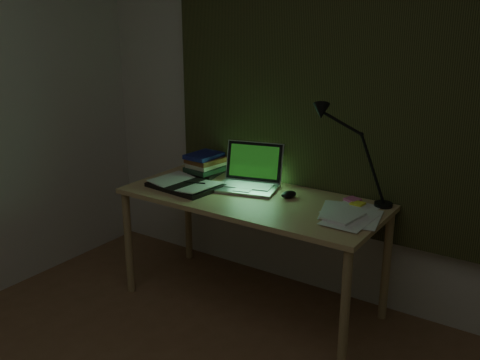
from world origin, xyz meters
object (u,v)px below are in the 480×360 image
Objects in this scene: open_textbook at (185,185)px; laptop at (246,169)px; book_stack at (205,164)px; desk_lamp at (387,159)px; desk at (251,252)px; loose_papers at (336,213)px.

laptop is at bearing 33.24° from open_textbook.
book_stack is at bearing 108.13° from open_textbook.
desk is at bearing -153.91° from desk_lamp.
desk_lamp is (1.10, 0.34, 0.25)m from open_textbook.
open_textbook is at bearing -175.50° from loose_papers.
loose_papers is 0.68× the size of desk_lamp.
open_textbook is 1.18m from desk_lamp.
book_stack is 0.42× the size of desk_lamp.
book_stack is at bearing 168.64° from loose_papers.
desk is at bearing 16.07° from open_textbook.
desk is 3.71× the size of open_textbook.
open_textbook is 0.95m from loose_papers.
desk is 0.49m from laptop.
book_stack is 0.62× the size of loose_papers.
loose_papers is at bearing -0.40° from desk.
loose_papers is at bearing -11.36° from book_stack.
book_stack is 1.03m from loose_papers.
desk_lamp is (0.68, 0.26, 0.61)m from desk.
loose_papers reaches higher than desk.
laptop is 0.64m from loose_papers.
desk_lamp is at bearing 59.23° from loose_papers.
desk_lamp reaches higher than loose_papers.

